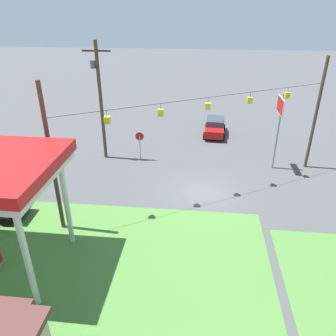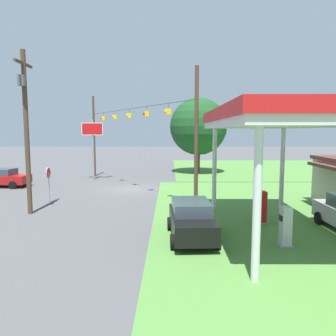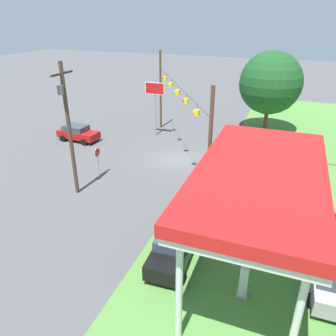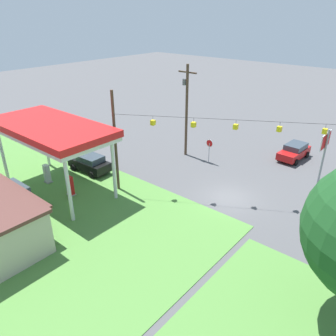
{
  "view_description": "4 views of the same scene",
  "coord_description": "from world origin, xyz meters",
  "px_view_note": "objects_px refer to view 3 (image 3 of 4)",
  "views": [
    {
      "loc": [
        0.37,
        20.29,
        12.17
      ],
      "look_at": [
        2.39,
        1.29,
        2.47
      ],
      "focal_mm": 35.0,
      "sensor_mm": 36.0,
      "label": 1
    },
    {
      "loc": [
        27.98,
        3.43,
        4.98
      ],
      "look_at": [
        4.4,
        3.28,
        2.34
      ],
      "focal_mm": 35.0,
      "sensor_mm": 36.0,
      "label": 2
    },
    {
      "loc": [
        26.57,
        9.22,
        12.47
      ],
      "look_at": [
        5.87,
        1.34,
        1.94
      ],
      "focal_mm": 35.0,
      "sensor_mm": 36.0,
      "label": 3
    },
    {
      "loc": [
        -11.55,
        21.74,
        14.29
      ],
      "look_at": [
        3.94,
        3.4,
        2.83
      ],
      "focal_mm": 35.0,
      "sensor_mm": 36.0,
      "label": 4
    }
  ],
  "objects_px": {
    "fuel_pump_near": "(254,238)",
    "gas_station_canopy": "(260,178)",
    "stop_sign_roadside": "(98,156)",
    "stop_sign_overhead": "(155,96)",
    "fuel_pump_far": "(244,281)",
    "tree_west_verge": "(271,83)",
    "utility_pole_main": "(68,125)",
    "car_at_pumps_rear": "(333,274)",
    "car_at_pumps_front": "(173,247)",
    "car_on_crossroad": "(78,133)"
  },
  "relations": [
    {
      "from": "gas_station_canopy",
      "to": "fuel_pump_near",
      "type": "distance_m",
      "value": 5.02
    },
    {
      "from": "gas_station_canopy",
      "to": "stop_sign_roadside",
      "type": "distance_m",
      "value": 15.59
    },
    {
      "from": "gas_station_canopy",
      "to": "car_at_pumps_rear",
      "type": "distance_m",
      "value": 6.06
    },
    {
      "from": "fuel_pump_far",
      "to": "car_on_crossroad",
      "type": "distance_m",
      "value": 25.19
    },
    {
      "from": "stop_sign_roadside",
      "to": "car_on_crossroad",
      "type": "bearing_deg",
      "value": 45.38
    },
    {
      "from": "fuel_pump_far",
      "to": "car_on_crossroad",
      "type": "height_order",
      "value": "fuel_pump_far"
    },
    {
      "from": "stop_sign_roadside",
      "to": "tree_west_verge",
      "type": "xyz_separation_m",
      "value": [
        -16.65,
        11.84,
        3.74
      ]
    },
    {
      "from": "fuel_pump_far",
      "to": "stop_sign_roadside",
      "type": "bearing_deg",
      "value": -123.14
    },
    {
      "from": "stop_sign_roadside",
      "to": "stop_sign_overhead",
      "type": "bearing_deg",
      "value": -2.79
    },
    {
      "from": "fuel_pump_near",
      "to": "car_on_crossroad",
      "type": "distance_m",
      "value": 23.18
    },
    {
      "from": "car_at_pumps_rear",
      "to": "stop_sign_overhead",
      "type": "relative_size",
      "value": 0.79
    },
    {
      "from": "fuel_pump_near",
      "to": "car_on_crossroad",
      "type": "xyz_separation_m",
      "value": [
        -11.67,
        -20.03,
        0.03
      ]
    },
    {
      "from": "car_at_pumps_front",
      "to": "tree_west_verge",
      "type": "xyz_separation_m",
      "value": [
        -24.33,
        2.38,
        4.63
      ]
    },
    {
      "from": "fuel_pump_far",
      "to": "tree_west_verge",
      "type": "bearing_deg",
      "value": -176.4
    },
    {
      "from": "car_at_pumps_rear",
      "to": "tree_west_verge",
      "type": "xyz_separation_m",
      "value": [
        -23.54,
        -5.58,
        4.59
      ]
    },
    {
      "from": "gas_station_canopy",
      "to": "stop_sign_roadside",
      "type": "relative_size",
      "value": 4.66
    },
    {
      "from": "fuel_pump_near",
      "to": "fuel_pump_far",
      "type": "xyz_separation_m",
      "value": [
        3.61,
        0.0,
        0.0
      ]
    },
    {
      "from": "stop_sign_overhead",
      "to": "utility_pole_main",
      "type": "distance_m",
      "value": 14.18
    },
    {
      "from": "car_on_crossroad",
      "to": "tree_west_verge",
      "type": "xyz_separation_m",
      "value": [
        -10.15,
        18.43,
        4.68
      ]
    },
    {
      "from": "stop_sign_roadside",
      "to": "fuel_pump_near",
      "type": "bearing_deg",
      "value": -111.03
    },
    {
      "from": "tree_west_verge",
      "to": "fuel_pump_near",
      "type": "bearing_deg",
      "value": 4.19
    },
    {
      "from": "gas_station_canopy",
      "to": "stop_sign_overhead",
      "type": "bearing_deg",
      "value": -144.33
    },
    {
      "from": "stop_sign_overhead",
      "to": "car_at_pumps_rear",
      "type": "bearing_deg",
      "value": 43.32
    },
    {
      "from": "fuel_pump_near",
      "to": "fuel_pump_far",
      "type": "relative_size",
      "value": 1.0
    },
    {
      "from": "stop_sign_roadside",
      "to": "car_at_pumps_rear",
      "type": "bearing_deg",
      "value": -111.59
    },
    {
      "from": "stop_sign_overhead",
      "to": "tree_west_verge",
      "type": "xyz_separation_m",
      "value": [
        -5.64,
        11.3,
        1.14
      ]
    },
    {
      "from": "stop_sign_overhead",
      "to": "utility_pole_main",
      "type": "xyz_separation_m",
      "value": [
        14.13,
        -0.58,
        1.0
      ]
    },
    {
      "from": "stop_sign_roadside",
      "to": "utility_pole_main",
      "type": "xyz_separation_m",
      "value": [
        3.13,
        -0.04,
        3.6
      ]
    },
    {
      "from": "car_at_pumps_front",
      "to": "tree_west_verge",
      "type": "height_order",
      "value": "tree_west_verge"
    },
    {
      "from": "car_at_pumps_front",
      "to": "utility_pole_main",
      "type": "xyz_separation_m",
      "value": [
        -4.56,
        -9.5,
        4.5
      ]
    },
    {
      "from": "stop_sign_overhead",
      "to": "tree_west_verge",
      "type": "height_order",
      "value": "tree_west_verge"
    },
    {
      "from": "fuel_pump_near",
      "to": "stop_sign_overhead",
      "type": "xyz_separation_m",
      "value": [
        -16.18,
        -12.9,
        3.57
      ]
    },
    {
      "from": "stop_sign_roadside",
      "to": "stop_sign_overhead",
      "type": "height_order",
      "value": "stop_sign_overhead"
    },
    {
      "from": "gas_station_canopy",
      "to": "utility_pole_main",
      "type": "relative_size",
      "value": 1.2
    },
    {
      "from": "fuel_pump_far",
      "to": "utility_pole_main",
      "type": "xyz_separation_m",
      "value": [
        -5.65,
        -13.48,
        4.57
      ]
    },
    {
      "from": "fuel_pump_near",
      "to": "gas_station_canopy",
      "type": "bearing_deg",
      "value": 0.05
    },
    {
      "from": "stop_sign_roadside",
      "to": "fuel_pump_far",
      "type": "bearing_deg",
      "value": -123.14
    },
    {
      "from": "car_at_pumps_front",
      "to": "stop_sign_overhead",
      "type": "height_order",
      "value": "stop_sign_overhead"
    },
    {
      "from": "fuel_pump_near",
      "to": "car_at_pumps_rear",
      "type": "relative_size",
      "value": 0.36
    },
    {
      "from": "car_at_pumps_front",
      "to": "stop_sign_overhead",
      "type": "xyz_separation_m",
      "value": [
        -18.69,
        -8.93,
        3.5
      ]
    },
    {
      "from": "car_at_pumps_front",
      "to": "car_on_crossroad",
      "type": "distance_m",
      "value": 21.42
    },
    {
      "from": "fuel_pump_near",
      "to": "stop_sign_roadside",
      "type": "xyz_separation_m",
      "value": [
        -5.17,
        -13.44,
        0.97
      ]
    },
    {
      "from": "car_at_pumps_rear",
      "to": "car_on_crossroad",
      "type": "distance_m",
      "value": 27.49
    },
    {
      "from": "fuel_pump_far",
      "to": "stop_sign_overhead",
      "type": "distance_m",
      "value": 23.89
    },
    {
      "from": "fuel_pump_near",
      "to": "stop_sign_overhead",
      "type": "bearing_deg",
      "value": -141.42
    },
    {
      "from": "car_at_pumps_front",
      "to": "stop_sign_roadside",
      "type": "distance_m",
      "value": 12.22
    },
    {
      "from": "gas_station_canopy",
      "to": "stop_sign_roadside",
      "type": "xyz_separation_m",
      "value": [
        -6.97,
        -13.44,
        -3.72
      ]
    },
    {
      "from": "fuel_pump_near",
      "to": "car_at_pumps_rear",
      "type": "distance_m",
      "value": 4.34
    },
    {
      "from": "car_on_crossroad",
      "to": "car_at_pumps_rear",
      "type": "bearing_deg",
      "value": -25.47
    },
    {
      "from": "fuel_pump_near",
      "to": "stop_sign_overhead",
      "type": "distance_m",
      "value": 21.0
    }
  ]
}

